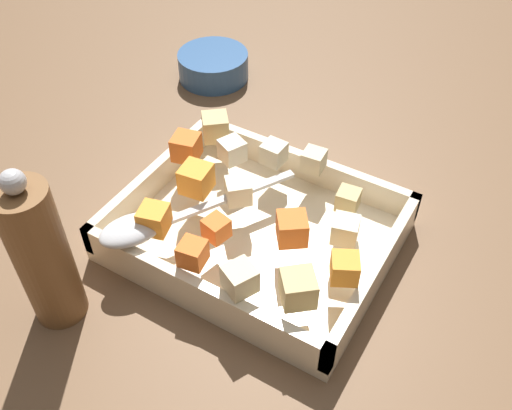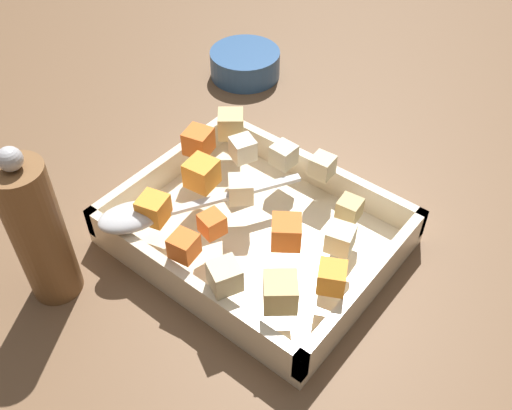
% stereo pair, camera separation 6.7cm
% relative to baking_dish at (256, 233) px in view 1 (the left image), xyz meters
% --- Properties ---
extents(ground_plane, '(4.00, 4.00, 0.00)m').
position_rel_baking_dish_xyz_m(ground_plane, '(0.01, 0.01, -0.02)').
color(ground_plane, brown).
extents(baking_dish, '(0.31, 0.25, 0.05)m').
position_rel_baking_dish_xyz_m(baking_dish, '(0.00, 0.00, 0.00)').
color(baking_dish, beige).
rests_on(baking_dish, ground_plane).
extents(carrot_chunk_back_center, '(0.04, 0.04, 0.03)m').
position_rel_baking_dish_xyz_m(carrot_chunk_back_center, '(-0.13, 0.04, 0.05)').
color(carrot_chunk_back_center, orange).
rests_on(carrot_chunk_back_center, baking_dish).
extents(carrot_chunk_mid_right, '(0.04, 0.04, 0.03)m').
position_rel_baking_dish_xyz_m(carrot_chunk_mid_right, '(-0.08, -0.00, 0.05)').
color(carrot_chunk_mid_right, orange).
rests_on(carrot_chunk_mid_right, baking_dish).
extents(carrot_chunk_near_left, '(0.03, 0.03, 0.02)m').
position_rel_baking_dish_xyz_m(carrot_chunk_near_left, '(-0.02, -0.06, 0.05)').
color(carrot_chunk_near_left, orange).
rests_on(carrot_chunk_near_left, baking_dish).
extents(carrot_chunk_under_handle, '(0.04, 0.04, 0.03)m').
position_rel_baking_dish_xyz_m(carrot_chunk_under_handle, '(-0.08, -0.08, 0.05)').
color(carrot_chunk_under_handle, orange).
rests_on(carrot_chunk_under_handle, baking_dish).
extents(carrot_chunk_far_left, '(0.05, 0.05, 0.03)m').
position_rel_baking_dish_xyz_m(carrot_chunk_far_left, '(0.06, -0.02, 0.05)').
color(carrot_chunk_far_left, orange).
rests_on(carrot_chunk_far_left, baking_dish).
extents(carrot_chunk_near_spoon, '(0.04, 0.04, 0.03)m').
position_rel_baking_dish_xyz_m(carrot_chunk_near_spoon, '(0.13, -0.04, 0.05)').
color(carrot_chunk_near_spoon, orange).
rests_on(carrot_chunk_near_spoon, baking_dish).
extents(carrot_chunk_near_right, '(0.03, 0.03, 0.03)m').
position_rel_baking_dish_xyz_m(carrot_chunk_near_right, '(-0.02, -0.10, 0.05)').
color(carrot_chunk_near_right, orange).
rests_on(carrot_chunk_near_right, baking_dish).
extents(potato_chunk_heap_side, '(0.05, 0.05, 0.03)m').
position_rel_baking_dish_xyz_m(potato_chunk_heap_side, '(-0.12, 0.09, 0.05)').
color(potato_chunk_heap_side, tan).
rests_on(potato_chunk_heap_side, baking_dish).
extents(potato_chunk_rim_edge, '(0.03, 0.03, 0.03)m').
position_rel_baking_dish_xyz_m(potato_chunk_rim_edge, '(0.11, 0.01, 0.05)').
color(potato_chunk_rim_edge, beige).
rests_on(potato_chunk_rim_edge, baking_dish).
extents(potato_chunk_center, '(0.03, 0.03, 0.02)m').
position_rel_baking_dish_xyz_m(potato_chunk_center, '(0.09, 0.06, 0.05)').
color(potato_chunk_center, tan).
rests_on(potato_chunk_center, baking_dish).
extents(potato_chunk_corner_se, '(0.05, 0.05, 0.03)m').
position_rel_baking_dish_xyz_m(potato_chunk_corner_se, '(0.10, -0.09, 0.05)').
color(potato_chunk_corner_se, tan).
rests_on(potato_chunk_corner_se, baking_dish).
extents(potato_chunk_heap_top, '(0.03, 0.03, 0.03)m').
position_rel_baking_dish_xyz_m(potato_chunk_heap_top, '(0.02, 0.10, 0.05)').
color(potato_chunk_heap_top, beige).
rests_on(potato_chunk_heap_top, baking_dish).
extents(potato_chunk_front_center, '(0.04, 0.04, 0.03)m').
position_rel_baking_dish_xyz_m(potato_chunk_front_center, '(-0.03, 0.01, 0.05)').
color(potato_chunk_front_center, beige).
rests_on(potato_chunk_front_center, baking_dish).
extents(potato_chunk_corner_ne, '(0.04, 0.04, 0.03)m').
position_rel_baking_dish_xyz_m(potato_chunk_corner_ne, '(0.04, -0.10, 0.05)').
color(potato_chunk_corner_ne, beige).
rests_on(potato_chunk_corner_ne, baking_dish).
extents(parsnip_chunk_corner_nw, '(0.03, 0.03, 0.03)m').
position_rel_baking_dish_xyz_m(parsnip_chunk_corner_nw, '(-0.03, 0.09, 0.05)').
color(parsnip_chunk_corner_nw, beige).
rests_on(parsnip_chunk_corner_nw, baking_dish).
extents(parsnip_chunk_far_right, '(0.04, 0.04, 0.03)m').
position_rel_baking_dish_xyz_m(parsnip_chunk_far_right, '(-0.07, 0.07, 0.05)').
color(parsnip_chunk_far_right, silver).
rests_on(parsnip_chunk_far_right, baking_dish).
extents(serving_spoon, '(0.15, 0.23, 0.02)m').
position_rel_baking_dish_xyz_m(serving_spoon, '(-0.09, -0.09, 0.05)').
color(serving_spoon, silver).
rests_on(serving_spoon, baking_dish).
extents(pepper_mill, '(0.06, 0.06, 0.20)m').
position_rel_baking_dish_xyz_m(pepper_mill, '(-0.13, -0.19, 0.08)').
color(pepper_mill, brown).
rests_on(pepper_mill, ground_plane).
extents(small_prep_bowl, '(0.12, 0.12, 0.04)m').
position_rel_baking_dish_xyz_m(small_prep_bowl, '(-0.25, 0.28, 0.01)').
color(small_prep_bowl, '#33598C').
rests_on(small_prep_bowl, ground_plane).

